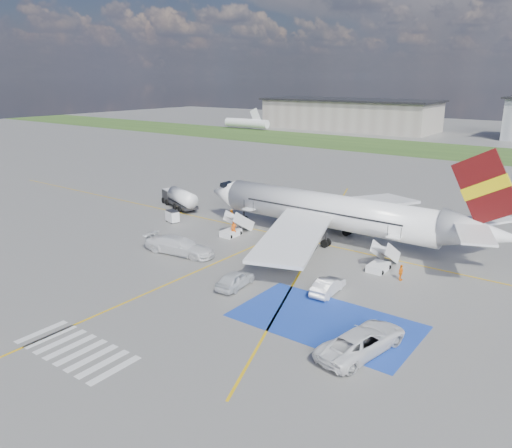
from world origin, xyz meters
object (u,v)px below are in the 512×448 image
at_px(airliner, 338,212).
at_px(car_silver_a, 235,279).
at_px(van_white_a, 363,337).
at_px(gpu_cart, 172,217).
at_px(van_white_b, 179,243).
at_px(fuel_tanker, 180,200).
at_px(car_silver_b, 328,286).

height_order(airliner, car_silver_a, airliner).
relative_size(car_silver_a, van_white_a, 0.77).
height_order(airliner, gpu_cart, airliner).
bearing_deg(van_white_a, airliner, -47.45).
relative_size(airliner, van_white_b, 5.95).
bearing_deg(airliner, van_white_a, -58.23).
bearing_deg(van_white_b, van_white_a, -112.69).
bearing_deg(gpu_cart, van_white_b, -23.63).
height_order(fuel_tanker, van_white_b, fuel_tanker).
distance_m(fuel_tanker, van_white_b, 19.49).
bearing_deg(van_white_b, gpu_cart, 42.08).
xyz_separation_m(fuel_tanker, car_silver_b, (31.32, -13.42, -0.48)).
relative_size(van_white_a, van_white_b, 0.95).
bearing_deg(airliner, fuel_tanker, 179.96).
bearing_deg(van_white_b, airliner, -46.83).
relative_size(airliner, gpu_cart, 17.32).
bearing_deg(fuel_tanker, van_white_b, -23.10).
distance_m(airliner, car_silver_a, 17.34).
xyz_separation_m(car_silver_a, car_silver_b, (7.31, 3.70, -0.06)).
bearing_deg(car_silver_a, gpu_cart, -36.50).
xyz_separation_m(car_silver_b, van_white_b, (-17.56, -0.39, 0.50)).
bearing_deg(van_white_b, car_silver_b, -95.96).
height_order(gpu_cart, car_silver_b, gpu_cart).
height_order(van_white_a, van_white_b, van_white_b).
height_order(gpu_cart, van_white_a, van_white_a).
height_order(fuel_tanker, car_silver_a, fuel_tanker).
bearing_deg(car_silver_b, van_white_b, -1.73).
xyz_separation_m(airliner, fuel_tanker, (-25.16, 0.02, -2.20)).
bearing_deg(van_white_b, car_silver_a, -115.13).
height_order(car_silver_b, van_white_a, van_white_a).
relative_size(car_silver_a, car_silver_b, 1.05).
height_order(gpu_cart, van_white_b, van_white_b).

